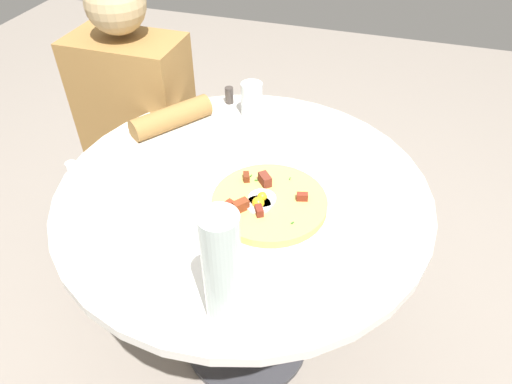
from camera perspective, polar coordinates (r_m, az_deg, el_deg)
name	(u,v)px	position (r m, az deg, el deg)	size (l,w,h in m)	color
ground_plane	(247,339)	(1.79, -1.12, -17.67)	(6.00, 6.00, 0.00)	gray
dining_table	(245,233)	(1.34, -1.43, -5.07)	(0.99, 0.99, 0.74)	silver
person_seated	(144,146)	(1.83, -13.71, 5.52)	(0.52, 0.43, 1.14)	#2D2D33
pizza_plate	(269,208)	(1.16, 1.66, -1.94)	(0.34, 0.34, 0.01)	white
breakfast_pizza	(268,202)	(1.14, 1.55, -1.27)	(0.29, 0.29, 0.05)	#D2B359
bread_plate	(312,141)	(1.40, 6.87, 6.28)	(0.18, 0.18, 0.01)	white
napkin	(198,154)	(1.35, -7.18, 4.70)	(0.17, 0.14, 0.00)	white
fork	(197,149)	(1.36, -7.30, 5.29)	(0.18, 0.01, 0.01)	silver
knife	(199,156)	(1.33, -7.10, 4.42)	(0.18, 0.01, 0.01)	silver
water_glass	(252,99)	(1.49, -0.54, 11.36)	(0.07, 0.07, 0.11)	silver
water_bottle	(222,271)	(0.85, -4.20, -9.68)	(0.07, 0.07, 0.27)	silver
salt_shaker	(73,172)	(1.32, -21.62, 2.33)	(0.03, 0.03, 0.06)	white
pepper_shaker	(229,95)	(1.57, -3.32, 11.83)	(0.03, 0.03, 0.06)	#3F3833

